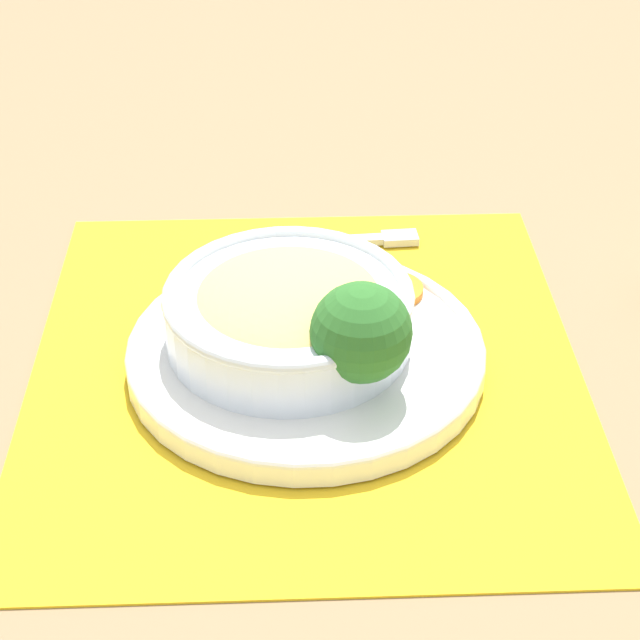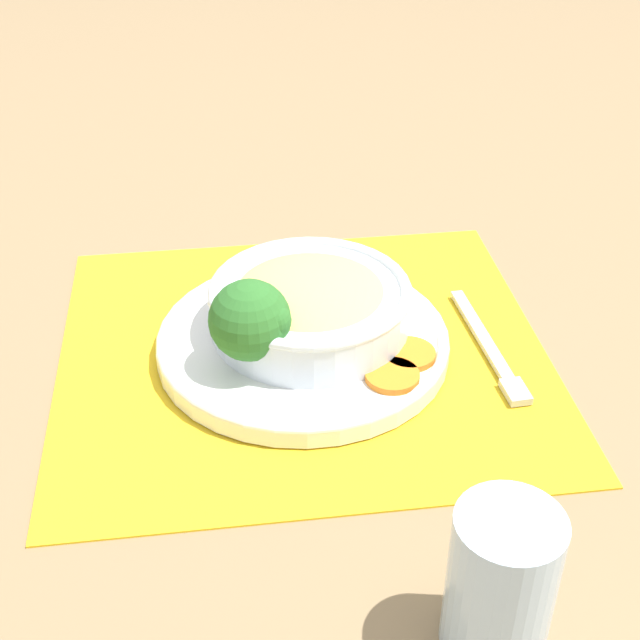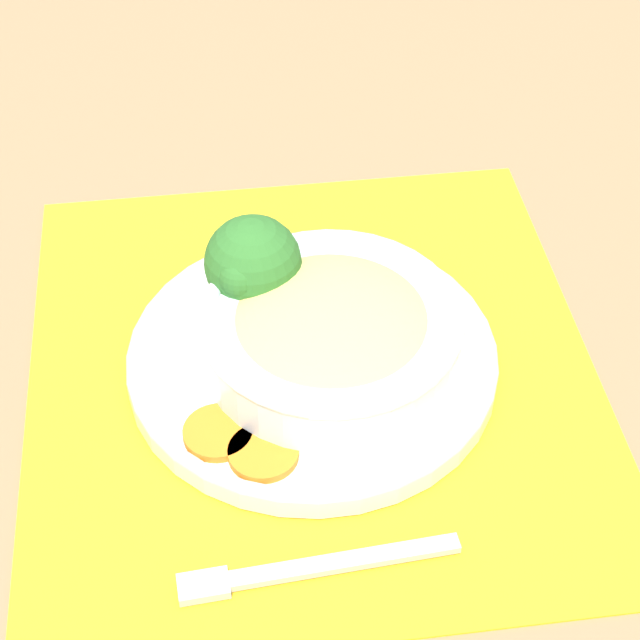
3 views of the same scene
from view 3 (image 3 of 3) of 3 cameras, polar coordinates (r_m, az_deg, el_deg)
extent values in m
plane|color=#8C704C|center=(0.81, -0.40, -2.74)|extent=(4.00, 4.00, 0.00)
cube|color=yellow|center=(0.81, -0.40, -2.64)|extent=(0.50, 0.46, 0.00)
cylinder|color=white|center=(0.80, -0.41, -2.15)|extent=(0.28, 0.28, 0.02)
torus|color=white|center=(0.79, -0.41, -1.75)|extent=(0.28, 0.28, 0.01)
cylinder|color=silver|center=(0.77, 0.59, -1.00)|extent=(0.19, 0.19, 0.04)
torus|color=silver|center=(0.76, 0.60, 0.15)|extent=(0.19, 0.19, 0.01)
ellipsoid|color=#EAC66B|center=(0.77, 0.60, -0.43)|extent=(0.15, 0.15, 0.05)
cylinder|color=#84AD5B|center=(0.82, -3.48, 1.05)|extent=(0.02, 0.02, 0.02)
sphere|color=#2D6B28|center=(0.79, -3.60, 3.05)|extent=(0.07, 0.07, 0.07)
sphere|color=#2D6B28|center=(0.78, -4.30, 2.36)|extent=(0.03, 0.03, 0.03)
sphere|color=#2D6B28|center=(0.81, -3.08, 4.12)|extent=(0.03, 0.03, 0.03)
cylinder|color=orange|center=(0.74, -5.46, -6.00)|extent=(0.05, 0.05, 0.01)
cylinder|color=orange|center=(0.73, -3.04, -7.08)|extent=(0.05, 0.05, 0.01)
cube|color=#B7B7BC|center=(0.69, 0.20, -12.97)|extent=(0.04, 0.18, 0.01)
cube|color=#B7B7BC|center=(0.69, -6.23, -13.93)|extent=(0.02, 0.04, 0.01)
camera|label=1|loc=(1.21, -4.74, 40.31)|focal=60.00mm
camera|label=2|loc=(0.88, -57.28, 21.07)|focal=50.00mm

